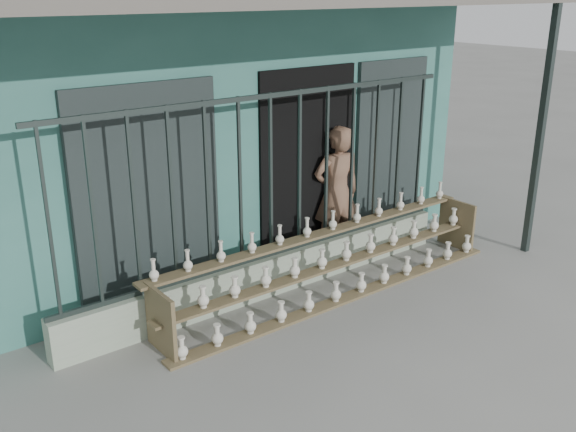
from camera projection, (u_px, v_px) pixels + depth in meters
ground at (350, 339)px, 6.30m from camera, size 60.00×60.00×0.00m
workshop_building at (147, 112)px, 8.91m from camera, size 7.40×6.60×3.21m
parapet_wall at (272, 274)px, 7.20m from camera, size 5.00×0.20×0.45m
security_fence at (271, 178)px, 6.82m from camera, size 5.00×0.04×1.80m
shelf_rack at (335, 262)px, 7.17m from camera, size 4.50×0.68×0.85m
elderly_woman at (337, 193)px, 7.95m from camera, size 0.70×0.55×1.70m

